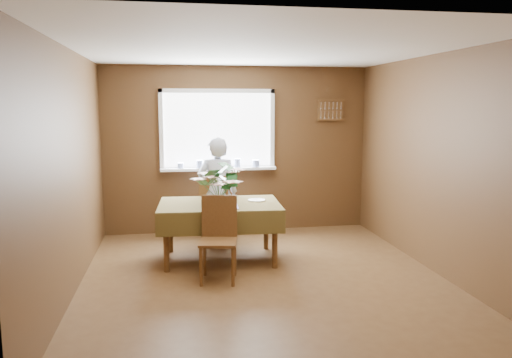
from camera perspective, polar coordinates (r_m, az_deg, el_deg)
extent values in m
plane|color=#52351C|center=(5.67, 0.94, -11.38)|extent=(4.50, 4.50, 0.00)
plane|color=white|center=(5.36, 1.01, 14.63)|extent=(4.50, 4.50, 0.00)
plane|color=brown|center=(7.58, -2.14, 3.36)|extent=(4.00, 0.00, 4.00)
plane|color=brown|center=(3.22, 8.32, -3.71)|extent=(4.00, 0.00, 4.00)
plane|color=brown|center=(5.38, -20.45, 0.74)|extent=(0.00, 4.50, 4.50)
plane|color=brown|center=(6.06, 19.90, 1.58)|extent=(0.00, 4.50, 4.50)
cube|color=white|center=(7.52, -4.41, 5.59)|extent=(1.60, 0.01, 1.10)
cube|color=white|center=(7.50, -4.45, 10.01)|extent=(1.72, 0.06, 0.06)
cube|color=white|center=(7.55, -4.35, 1.18)|extent=(1.72, 0.06, 0.06)
cube|color=white|center=(7.47, -10.78, 5.45)|extent=(0.06, 0.06, 1.22)
cube|color=white|center=(7.62, 1.85, 5.64)|extent=(0.06, 0.06, 1.22)
cube|color=white|center=(7.48, -4.30, 1.19)|extent=(1.72, 0.20, 0.04)
cylinder|color=white|center=(7.43, -8.63, 1.53)|extent=(0.09, 0.09, 0.08)
cylinder|color=white|center=(7.43, -6.46, 1.72)|extent=(0.11, 0.11, 0.12)
cylinder|color=white|center=(7.45, -4.30, 1.67)|extent=(0.12, 0.12, 0.09)
cylinder|color=white|center=(7.48, -2.15, 1.86)|extent=(0.10, 0.10, 0.13)
cylinder|color=white|center=(7.53, -0.02, 1.81)|extent=(0.11, 0.11, 0.10)
cube|color=brown|center=(7.85, 8.52, 7.83)|extent=(0.40, 0.03, 0.30)
cube|color=brown|center=(7.84, 8.58, 8.92)|extent=(0.44, 0.04, 0.03)
cube|color=brown|center=(7.84, 8.53, 6.73)|extent=(0.44, 0.04, 0.03)
cylinder|color=brown|center=(5.90, -10.23, -7.29)|extent=(0.07, 0.07, 0.67)
cylinder|color=brown|center=(5.95, 2.16, -7.03)|extent=(0.07, 0.07, 0.67)
cylinder|color=brown|center=(6.67, -9.78, -5.44)|extent=(0.07, 0.07, 0.67)
cylinder|color=brown|center=(6.71, 1.16, -5.23)|extent=(0.07, 0.07, 0.67)
cube|color=brown|center=(6.19, -4.19, -3.04)|extent=(1.47, 1.03, 0.04)
cube|color=#443818|center=(6.19, -4.20, -2.82)|extent=(1.53, 1.09, 0.01)
cube|color=#443818|center=(5.73, -3.99, -5.14)|extent=(1.48, 0.09, 0.27)
cube|color=#443818|center=(6.71, -4.34, -3.13)|extent=(1.48, 0.09, 0.27)
cube|color=#443818|center=(6.24, -11.00, -4.16)|extent=(0.07, 1.00, 0.27)
cube|color=#443818|center=(6.29, 2.58, -3.90)|extent=(0.07, 1.00, 0.27)
cube|color=#4E66DF|center=(5.95, -4.11, -3.17)|extent=(0.44, 0.34, 0.01)
cylinder|color=brown|center=(7.24, -2.56, -5.12)|extent=(0.04, 0.04, 0.45)
cylinder|color=brown|center=(7.35, -5.26, -4.96)|extent=(0.04, 0.04, 0.45)
cylinder|color=brown|center=(6.91, -3.36, -5.80)|extent=(0.04, 0.04, 0.45)
cylinder|color=brown|center=(7.02, -6.18, -5.61)|extent=(0.04, 0.04, 0.45)
cube|color=brown|center=(7.07, -4.36, -3.49)|extent=(0.55, 0.55, 0.03)
cube|color=brown|center=(6.84, -4.87, -1.66)|extent=(0.40, 0.19, 0.50)
cylinder|color=brown|center=(5.43, -6.31, -9.97)|extent=(0.04, 0.04, 0.43)
cylinder|color=brown|center=(5.40, -2.66, -10.03)|extent=(0.04, 0.04, 0.43)
cylinder|color=brown|center=(5.75, -5.88, -8.90)|extent=(0.04, 0.04, 0.43)
cylinder|color=brown|center=(5.72, -2.45, -8.95)|extent=(0.04, 0.04, 0.43)
cube|color=brown|center=(5.50, -4.35, -7.19)|extent=(0.46, 0.46, 0.03)
cube|color=brown|center=(5.62, -4.21, -4.21)|extent=(0.40, 0.10, 0.47)
imported|color=white|center=(6.85, -4.41, -1.43)|extent=(0.59, 0.43, 1.50)
cylinder|color=white|center=(5.94, -4.24, -2.56)|extent=(0.11, 0.11, 0.14)
cylinder|color=#33662D|center=(5.92, -4.26, -1.52)|extent=(0.07, 0.07, 0.10)
cylinder|color=white|center=(6.33, 0.07, -2.42)|extent=(0.28, 0.28, 0.01)
cube|color=silver|center=(6.00, -2.92, -3.01)|extent=(0.08, 0.20, 0.00)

